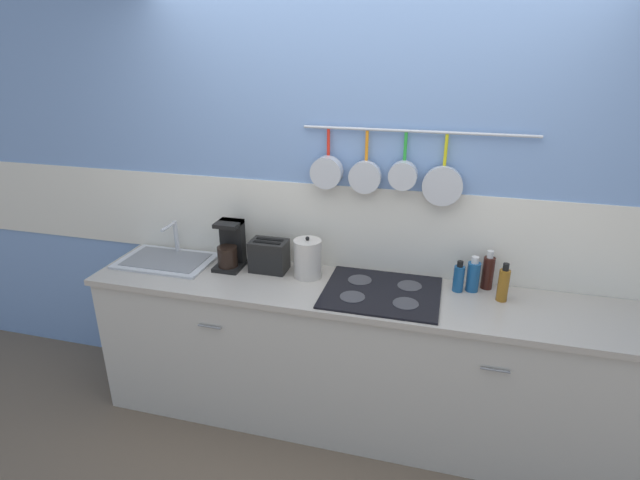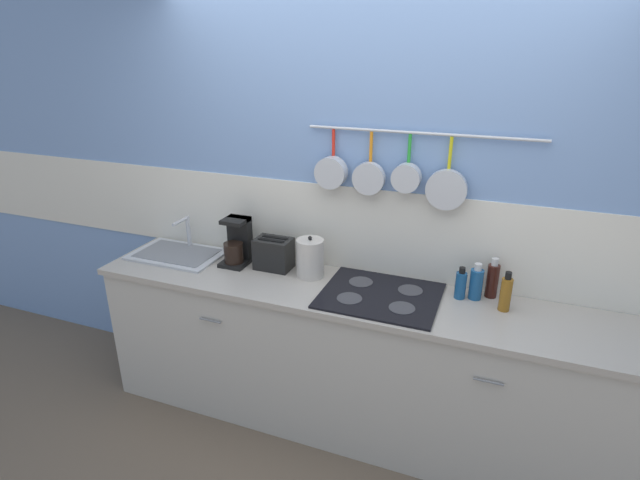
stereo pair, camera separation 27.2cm
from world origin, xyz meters
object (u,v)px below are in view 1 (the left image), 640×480
(bottle_cooking_wine, at_px, (473,276))
(bottle_hot_sauce, at_px, (503,284))
(kettle, at_px, (308,258))
(bottle_sesame_oil, at_px, (459,278))
(toaster, at_px, (269,256))
(coffee_maker, at_px, (231,248))
(bottle_vinegar, at_px, (488,272))

(bottle_cooking_wine, bearing_deg, bottle_hot_sauce, -26.80)
(kettle, distance_m, bottle_hot_sauce, 1.09)
(bottle_sesame_oil, height_order, bottle_hot_sauce, bottle_hot_sauce)
(toaster, bearing_deg, coffee_maker, -178.76)
(bottle_vinegar, bearing_deg, toaster, -175.65)
(kettle, height_order, bottle_vinegar, kettle)
(toaster, height_order, bottle_sesame_oil, toaster)
(coffee_maker, distance_m, bottle_sesame_oil, 1.35)
(toaster, distance_m, bottle_cooking_wine, 1.18)
(kettle, xyz_separation_m, bottle_cooking_wine, (0.93, 0.06, -0.02))
(bottle_cooking_wine, relative_size, bottle_vinegar, 0.90)
(toaster, height_order, kettle, kettle)
(bottle_cooking_wine, bearing_deg, toaster, -177.94)
(coffee_maker, bearing_deg, kettle, -1.68)
(bottle_cooking_wine, height_order, bottle_hot_sauce, bottle_hot_sauce)
(coffee_maker, bearing_deg, toaster, 1.24)
(bottle_cooking_wine, bearing_deg, bottle_vinegar, 33.98)
(bottle_hot_sauce, bearing_deg, kettle, 179.24)
(bottle_sesame_oil, bearing_deg, bottle_vinegar, 26.50)
(bottle_vinegar, bearing_deg, bottle_cooking_wine, -146.02)
(bottle_sesame_oil, distance_m, bottle_cooking_wine, 0.08)
(toaster, distance_m, bottle_sesame_oil, 1.11)
(bottle_sesame_oil, height_order, bottle_cooking_wine, bottle_cooking_wine)
(toaster, bearing_deg, bottle_vinegar, 4.35)
(kettle, relative_size, bottle_cooking_wine, 1.23)
(coffee_maker, distance_m, bottle_vinegar, 1.51)
(bottle_vinegar, height_order, bottle_hot_sauce, bottle_vinegar)
(kettle, xyz_separation_m, bottle_hot_sauce, (1.09, -0.01, -0.02))
(toaster, xyz_separation_m, bottle_sesame_oil, (1.11, 0.02, -0.02))
(bottle_vinegar, bearing_deg, bottle_hot_sauce, -60.75)
(bottle_hot_sauce, bearing_deg, bottle_sesame_oil, 167.04)
(kettle, bearing_deg, coffee_maker, 178.32)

